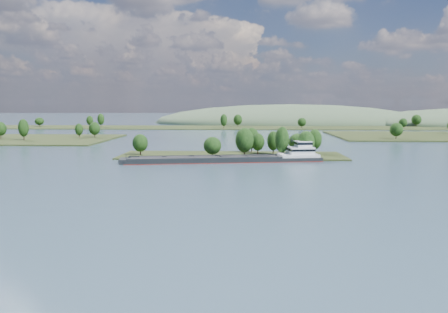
{
  "coord_description": "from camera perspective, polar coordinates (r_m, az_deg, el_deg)",
  "views": [
    {
      "loc": [
        5.11,
        -15.04,
        24.03
      ],
      "look_at": [
        -1.3,
        130.0,
        6.0
      ],
      "focal_mm": 35.0,
      "sensor_mm": 36.0,
      "label": 1
    }
  ],
  "objects": [
    {
      "name": "cargo_barge",
      "position": [
        178.5,
        1.67,
        -0.21
      ],
      "size": [
        82.34,
        23.37,
        11.07
      ],
      "color": "black",
      "rests_on": "ground"
    },
    {
      "name": "ground",
      "position": [
        137.26,
        0.36,
        -3.0
      ],
      "size": [
        1800.0,
        1800.0,
        0.0
      ],
      "primitive_type": "plane",
      "color": "#364C5D",
      "rests_on": "ground"
    },
    {
      "name": "tree_island",
      "position": [
        195.13,
        3.06,
        1.13
      ],
      "size": [
        100.0,
        30.0,
        14.47
      ],
      "color": "#242F15",
      "rests_on": "ground"
    },
    {
      "name": "hill_west",
      "position": [
        518.52,
        8.63,
        4.34
      ],
      "size": [
        320.0,
        160.0,
        44.0
      ],
      "primitive_type": "ellipsoid",
      "color": "#3F553B",
      "rests_on": "ground"
    },
    {
      "name": "back_shoreline",
      "position": [
        415.53,
        3.02,
        3.84
      ],
      "size": [
        900.0,
        60.0,
        14.88
      ],
      "color": "#242F15",
      "rests_on": "ground"
    }
  ]
}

